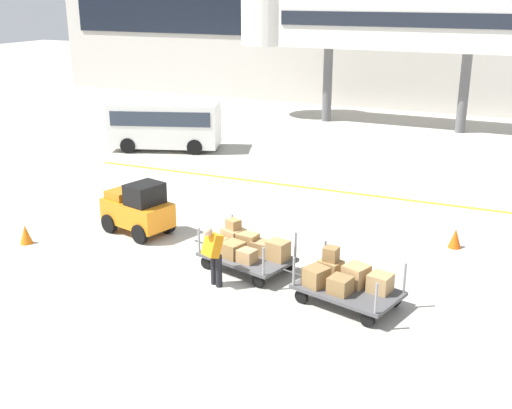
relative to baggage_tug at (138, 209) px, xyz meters
name	(u,v)px	position (x,y,z in m)	size (l,w,h in m)	color
ground_plane	(201,268)	(2.91, -1.46, -0.75)	(120.00, 120.00, 0.00)	#B2ADA0
apron_lead_line	(320,189)	(3.44, 6.36, -0.75)	(18.88, 0.20, 0.01)	yellow
terminal_building	(417,23)	(2.91, 24.52, 4.23)	(50.03, 2.51, 9.95)	#BCB7AD
jet_bridge	(365,23)	(1.42, 18.53, 4.45)	(15.03, 3.00, 6.57)	silver
baggage_tug	(138,209)	(0.00, 0.00, 0.00)	(2.31, 1.67, 1.58)	orange
baggage_cart_lead	(246,249)	(3.97, -0.95, -0.22)	(3.09, 1.93, 1.13)	#4C4C4F
baggage_cart_middle	(345,281)	(6.85, -1.71, -0.22)	(3.09, 1.93, 1.14)	#4C4C4F
baggage_handler	(213,253)	(3.72, -2.22, 0.11)	(0.54, 0.55, 1.56)	black
shuttle_van	(165,122)	(-4.93, 9.23, 0.48)	(5.16, 3.39, 2.10)	white
safety_cone_near	(455,238)	(8.66, 2.74, -0.48)	(0.36, 0.36, 0.55)	#EA590F
safety_cone_far	(26,234)	(-2.44, -2.04, -0.48)	(0.36, 0.36, 0.55)	orange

